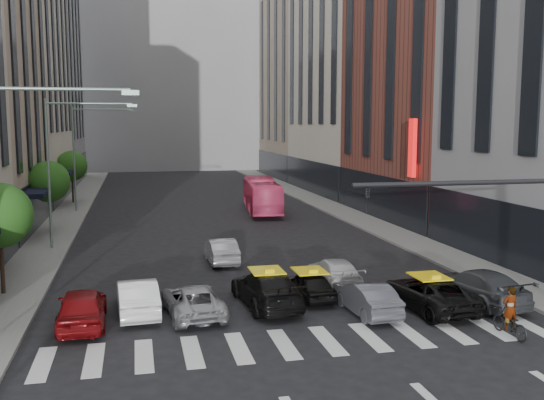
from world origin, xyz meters
TOP-DOWN VIEW (x-y plane):
  - ground at (0.00, 0.00)m, footprint 160.00×160.00m
  - sidewalk_left at (-11.50, 30.00)m, footprint 3.00×96.00m
  - sidewalk_right at (11.50, 30.00)m, footprint 3.00×96.00m
  - building_left_c at (-17.00, 46.00)m, footprint 8.00×20.00m
  - building_left_d at (-17.00, 65.00)m, footprint 8.00×18.00m
  - building_right_b at (17.00, 27.00)m, footprint 8.00×18.00m
  - building_right_c at (17.00, 46.00)m, footprint 8.00×20.00m
  - building_right_d at (17.00, 65.00)m, footprint 8.00×18.00m
  - building_far at (0.00, 85.00)m, footprint 30.00×10.00m
  - tree_mid at (-11.80, 26.00)m, footprint 2.88×2.88m
  - tree_far at (-11.80, 42.00)m, footprint 2.88×2.88m
  - streetlamp_near at (-10.04, 4.00)m, footprint 5.38×0.25m
  - streetlamp_mid at (-10.04, 20.00)m, footprint 5.38×0.25m
  - streetlamp_far at (-10.04, 36.00)m, footprint 5.38×0.25m
  - liberty_sign at (12.60, 20.00)m, footprint 0.30×0.70m
  - car_red at (-8.03, 5.04)m, footprint 1.88×4.46m
  - car_white_front at (-5.97, 6.11)m, footprint 1.80×4.47m
  - car_silver at (-3.80, 5.41)m, footprint 2.50×4.67m
  - taxi_left at (-0.64, 5.98)m, footprint 2.54×5.38m
  - taxi_center at (1.41, 6.57)m, footprint 1.69×3.75m
  - car_grey_mid at (3.09, 4.11)m, footprint 1.64×4.09m
  - taxi_right at (5.82, 4.07)m, footprint 2.79×5.17m
  - car_grey_curb at (8.26, 4.37)m, footprint 2.70×5.35m
  - car_row2_left at (-1.40, 14.39)m, footprint 1.55×4.22m
  - car_row2_right at (3.17, 8.38)m, footprint 2.06×4.64m
  - bus at (4.75, 32.78)m, footprint 3.53×10.73m
  - motorcycle at (7.16, 0.46)m, footprint 0.77×1.90m
  - rider at (7.16, 0.46)m, footprint 0.61×0.42m

SIDE VIEW (x-z plane):
  - ground at x=0.00m, z-range 0.00..0.00m
  - sidewalk_left at x=-11.50m, z-range 0.00..0.15m
  - sidewalk_right at x=11.50m, z-range 0.00..0.15m
  - motorcycle at x=7.16m, z-range 0.00..0.98m
  - car_silver at x=-3.80m, z-range 0.00..1.25m
  - taxi_center at x=1.41m, z-range 0.00..1.25m
  - car_grey_mid at x=3.09m, z-range 0.00..1.32m
  - car_row2_right at x=3.17m, z-range 0.00..1.32m
  - car_row2_left at x=-1.40m, z-range 0.00..1.38m
  - taxi_right at x=5.82m, z-range 0.00..1.38m
  - car_white_front at x=-5.97m, z-range 0.00..1.44m
  - car_grey_curb at x=8.26m, z-range 0.00..1.49m
  - car_red at x=-8.03m, z-range 0.00..1.50m
  - taxi_left at x=-0.64m, z-range 0.00..1.52m
  - bus at x=4.75m, z-range 0.00..2.93m
  - rider at x=7.16m, z-range 0.98..2.58m
  - tree_mid at x=-11.80m, z-range 1.18..6.13m
  - tree_far at x=-11.80m, z-range 1.18..6.13m
  - streetlamp_near at x=-10.04m, z-range 1.40..10.40m
  - streetlamp_mid at x=-10.04m, z-range 1.40..10.40m
  - streetlamp_far at x=-10.04m, z-range 1.40..10.40m
  - liberty_sign at x=12.60m, z-range 4.00..8.00m
  - building_right_b at x=17.00m, z-range 0.00..26.00m
  - building_right_d at x=17.00m, z-range 0.00..28.00m
  - building_left_d at x=-17.00m, z-range 0.00..30.00m
  - building_left_c at x=-17.00m, z-range 0.00..36.00m
  - building_far at x=0.00m, z-range 0.00..36.00m
  - building_right_c at x=17.00m, z-range 0.00..40.00m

